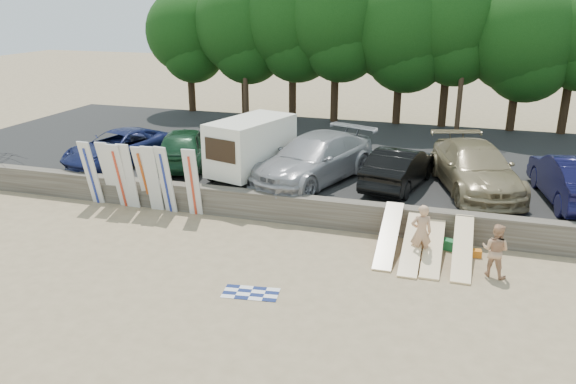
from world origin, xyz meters
name	(u,v)px	position (x,y,z in m)	size (l,w,h in m)	color
ground	(368,271)	(0.00, 0.00, 0.00)	(120.00, 120.00, 0.00)	tan
seawall	(384,219)	(0.00, 3.00, 0.50)	(44.00, 0.50, 1.00)	#6B6356
parking_lot	(407,164)	(0.00, 10.50, 0.35)	(44.00, 14.50, 0.70)	#282828
treeline	(404,25)	(-1.26, 17.54, 6.15)	(33.42, 6.59, 8.85)	#382616
utility_poles	(465,42)	(2.00, 16.00, 5.43)	(25.80, 0.26, 9.00)	#473321
box_trailer	(251,145)	(-5.62, 5.39, 2.03)	(2.91, 4.10, 2.38)	white
car_0	(119,147)	(-11.78, 5.61, 1.42)	(2.39, 5.18, 1.44)	#161D4D
car_1	(185,146)	(-8.98, 6.24, 1.53)	(1.96, 4.88, 1.66)	#143820
car_2	(314,159)	(-3.14, 5.77, 1.60)	(2.51, 6.18, 1.79)	#A1A0A5
car_3	(400,167)	(0.12, 6.03, 1.46)	(1.60, 4.59, 1.51)	black
car_4	(475,168)	(2.83, 6.43, 1.56)	(2.40, 5.90, 1.71)	#8F7F5B
car_5	(574,179)	(6.10, 6.03, 1.56)	(1.81, 5.20, 1.71)	black
surfboard_upright_0	(91,173)	(-10.97, 2.45, 1.28)	(0.50, 0.06, 2.60)	silver
surfboard_upright_1	(109,173)	(-10.33, 2.65, 1.27)	(0.50, 0.06, 2.60)	silver
surfboard_upright_2	(119,176)	(-9.72, 2.42, 1.27)	(0.50, 0.06, 2.60)	silver
surfboard_upright_3	(128,176)	(-9.37, 2.45, 1.28)	(0.50, 0.06, 2.60)	silver
surfboard_upright_4	(144,177)	(-8.79, 2.61, 1.25)	(0.50, 0.06, 2.60)	silver
surfboard_upright_5	(152,179)	(-8.37, 2.46, 1.28)	(0.50, 0.06, 2.60)	silver
surfboard_upright_6	(166,180)	(-7.83, 2.48, 1.29)	(0.50, 0.06, 2.60)	silver
surfboard_upright_7	(192,183)	(-6.77, 2.49, 1.28)	(0.50, 0.06, 2.60)	silver
surfboard_low_0	(389,235)	(0.37, 1.49, 0.58)	(0.56, 3.00, 0.07)	#FDD99F
surfboard_low_1	(413,244)	(1.12, 1.32, 0.47)	(0.56, 3.00, 0.07)	#FDD99F
surfboard_low_2	(433,247)	(1.72, 1.43, 0.40)	(0.56, 3.00, 0.07)	#FDD99F
surfboard_low_3	(463,247)	(2.57, 1.41, 0.50)	(0.56, 3.00, 0.07)	#FDD99F
beachgoer_a	(421,232)	(1.34, 1.29, 0.87)	(0.64, 0.42, 1.75)	tan
beachgoer_b	(495,250)	(3.43, 0.82, 0.79)	(0.76, 0.60, 1.57)	tan
cooler	(448,245)	(2.16, 2.27, 0.16)	(0.38, 0.30, 0.32)	#238344
gear_bag	(476,253)	(3.00, 1.97, 0.11)	(0.30, 0.25, 0.22)	orange
beach_towel	(251,293)	(-2.79, -2.20, 0.01)	(1.50, 1.50, 0.00)	white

